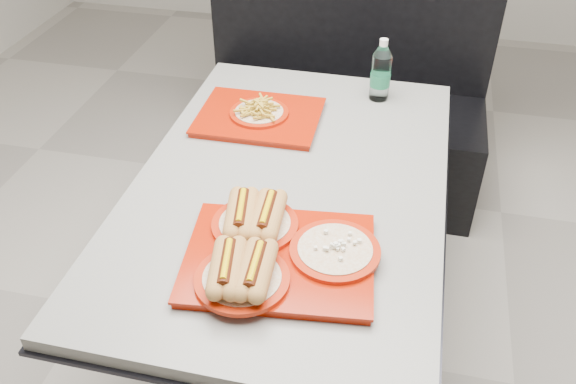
% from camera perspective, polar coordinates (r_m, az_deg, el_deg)
% --- Properties ---
extents(ground, '(6.00, 6.00, 0.00)m').
position_cam_1_polar(ground, '(2.32, 0.15, -13.93)').
color(ground, '#9D968C').
rests_on(ground, ground).
extents(diner_table, '(0.92, 1.42, 0.75)m').
position_cam_1_polar(diner_table, '(1.90, 0.18, -2.90)').
color(diner_table, black).
rests_on(diner_table, ground).
extents(booth_bench, '(1.30, 0.57, 1.35)m').
position_cam_1_polar(booth_bench, '(2.89, 4.99, 8.18)').
color(booth_bench, black).
rests_on(booth_bench, ground).
extents(tray_near, '(0.50, 0.42, 0.10)m').
position_cam_1_polar(tray_near, '(1.51, -1.56, -5.47)').
color(tray_near, '#961604').
rests_on(tray_near, diner_table).
extents(tray_far, '(0.41, 0.33, 0.08)m').
position_cam_1_polar(tray_far, '(2.07, -2.71, 7.29)').
color(tray_far, '#961604').
rests_on(tray_far, diner_table).
extents(water_bottle, '(0.07, 0.07, 0.22)m').
position_cam_1_polar(water_bottle, '(2.19, 8.67, 10.90)').
color(water_bottle, silver).
rests_on(water_bottle, diner_table).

